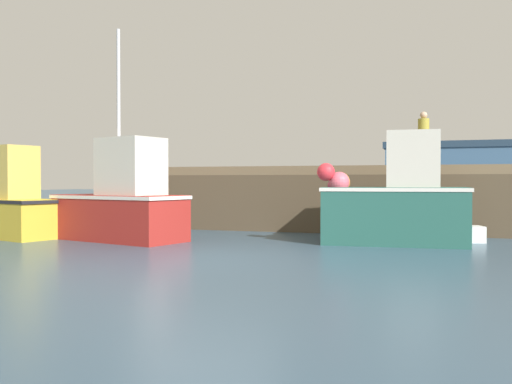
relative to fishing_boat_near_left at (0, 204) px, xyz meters
name	(u,v)px	position (x,y,z in m)	size (l,w,h in m)	color
ground	(209,262)	(6.87, -2.37, -0.89)	(120.00, 160.00, 0.10)	#334C60
pier	(338,178)	(7.89, 5.92, 0.69)	(14.14, 6.37, 1.87)	brown
fishing_boat_near_left	(0,204)	(0.00, 0.00, 0.00)	(4.41, 2.45, 5.48)	gold
fishing_boat_near_right	(122,203)	(3.62, 0.03, 0.08)	(3.68, 2.31, 5.11)	maroon
fishing_boat_mid	(395,201)	(9.96, 1.22, 0.14)	(3.35, 1.61, 2.55)	#23564C
rowboat	(447,234)	(11.10, 2.06, -0.64)	(1.72, 0.95, 0.42)	white
dockworker	(424,139)	(10.47, 6.24, 1.90)	(0.34, 0.34, 1.72)	#2D3342
warehouse	(448,171)	(11.79, 34.14, 1.41)	(9.62, 4.62, 4.45)	#385675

